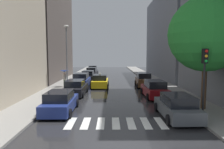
# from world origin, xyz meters

# --- Properties ---
(ground_plane) EXTENTS (28.00, 72.00, 0.04)m
(ground_plane) POSITION_xyz_m (0.00, 24.00, -0.02)
(ground_plane) COLOR #242427
(sidewalk_left) EXTENTS (3.00, 72.00, 0.15)m
(sidewalk_left) POSITION_xyz_m (-6.50, 24.00, 0.07)
(sidewalk_left) COLOR gray
(sidewalk_left) RESTS_ON ground
(sidewalk_right) EXTENTS (3.00, 72.00, 0.15)m
(sidewalk_right) POSITION_xyz_m (6.50, 24.00, 0.07)
(sidewalk_right) COLOR gray
(sidewalk_right) RESTS_ON ground
(crosswalk_stripes) EXTENTS (5.85, 2.20, 0.01)m
(crosswalk_stripes) POSITION_xyz_m (0.00, 3.50, 0.01)
(crosswalk_stripes) COLOR silver
(crosswalk_stripes) RESTS_ON ground
(building_left_mid) EXTENTS (6.00, 16.82, 18.49)m
(building_left_mid) POSITION_xyz_m (-11.00, 25.78, 9.25)
(building_left_mid) COLOR #564C47
(building_left_mid) RESTS_ON ground
(building_right_mid) EXTENTS (6.00, 21.66, 14.64)m
(building_right_mid) POSITION_xyz_m (11.00, 28.77, 7.32)
(building_right_mid) COLOR slate
(building_right_mid) RESTS_ON ground
(parked_car_left_nearest) EXTENTS (2.08, 4.52, 1.54)m
(parked_car_left_nearest) POSITION_xyz_m (-3.87, 5.88, 0.73)
(parked_car_left_nearest) COLOR navy
(parked_car_left_nearest) RESTS_ON ground
(parked_car_left_second) EXTENTS (2.17, 4.80, 1.54)m
(parked_car_left_second) POSITION_xyz_m (-3.84, 12.35, 0.73)
(parked_car_left_second) COLOR black
(parked_car_left_second) RESTS_ON ground
(parked_car_left_third) EXTENTS (2.15, 4.65, 1.77)m
(parked_car_left_third) POSITION_xyz_m (-3.99, 17.62, 0.82)
(parked_car_left_third) COLOR navy
(parked_car_left_third) RESTS_ON ground
(parked_car_left_fourth) EXTENTS (2.09, 4.73, 1.65)m
(parked_car_left_fourth) POSITION_xyz_m (-3.70, 23.31, 0.77)
(parked_car_left_fourth) COLOR black
(parked_car_left_fourth) RESTS_ON ground
(parked_car_left_fifth) EXTENTS (2.14, 4.36, 1.75)m
(parked_car_left_fifth) POSITION_xyz_m (-3.71, 29.42, 0.81)
(parked_car_left_fifth) COLOR black
(parked_car_left_fifth) RESTS_ON ground
(parked_car_left_sixth) EXTENTS (1.99, 4.13, 1.78)m
(parked_car_left_sixth) POSITION_xyz_m (-3.94, 35.01, 0.82)
(parked_car_left_sixth) COLOR #474C51
(parked_car_left_sixth) RESTS_ON ground
(parked_car_right_nearest) EXTENTS (2.17, 4.61, 1.54)m
(parked_car_right_nearest) POSITION_xyz_m (3.98, 4.53, 0.73)
(parked_car_right_nearest) COLOR #474C51
(parked_car_right_nearest) RESTS_ON ground
(parked_car_right_second) EXTENTS (2.16, 4.68, 1.64)m
(parked_car_right_second) POSITION_xyz_m (3.93, 11.20, 0.77)
(parked_car_right_second) COLOR maroon
(parked_car_right_second) RESTS_ON ground
(parked_car_right_third) EXTENTS (2.08, 4.26, 1.80)m
(parked_car_right_third) POSITION_xyz_m (3.93, 17.87, 0.83)
(parked_car_right_third) COLOR brown
(parked_car_right_third) RESTS_ON ground
(taxi_midroad) EXTENTS (2.12, 4.33, 1.81)m
(taxi_midroad) POSITION_xyz_m (-1.59, 17.19, 0.76)
(taxi_midroad) COLOR yellow
(taxi_midroad) RESTS_ON ground
(pedestrian_foreground) EXTENTS (1.08, 1.08, 2.03)m
(pedestrian_foreground) POSITION_xyz_m (-5.91, 16.77, 1.66)
(pedestrian_foreground) COLOR #38513D
(pedestrian_foreground) RESTS_ON sidewalk_left
(street_tree_right) EXTENTS (5.34, 5.34, 8.06)m
(street_tree_right) POSITION_xyz_m (6.48, 6.32, 5.53)
(street_tree_right) COLOR #513823
(street_tree_right) RESTS_ON sidewalk_right
(traffic_light_right_corner) EXTENTS (0.30, 0.42, 4.30)m
(traffic_light_right_corner) POSITION_xyz_m (5.45, 4.04, 3.29)
(traffic_light_right_corner) COLOR black
(traffic_light_right_corner) RESTS_ON sidewalk_right
(lamp_post_left) EXTENTS (0.60, 0.28, 7.42)m
(lamp_post_left) POSITION_xyz_m (-5.55, 16.56, 4.40)
(lamp_post_left) COLOR #595B60
(lamp_post_left) RESTS_ON sidewalk_left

